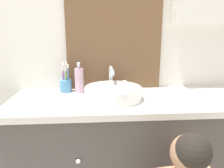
# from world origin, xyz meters

# --- Properties ---
(wall_back) EXTENTS (3.20, 0.18, 2.50)m
(wall_back) POSITION_xyz_m (0.03, 0.62, 1.28)
(wall_back) COLOR silver
(wall_back) RESTS_ON ground_plane
(vanity_counter) EXTENTS (1.47, 0.50, 0.87)m
(vanity_counter) POSITION_xyz_m (0.00, 0.35, 0.44)
(vanity_counter) COLOR #4C4742
(vanity_counter) RESTS_ON ground_plane
(sink_basin) EXTENTS (0.32, 0.38, 0.16)m
(sink_basin) POSITION_xyz_m (-0.14, 0.35, 0.91)
(sink_basin) COLOR white
(sink_basin) RESTS_ON vanity_counter
(toothbrush_holder) EXTENTS (0.07, 0.07, 0.19)m
(toothbrush_holder) POSITION_xyz_m (-0.43, 0.52, 0.92)
(toothbrush_holder) COLOR #4C93C6
(toothbrush_holder) RESTS_ON vanity_counter
(soap_dispenser) EXTENTS (0.05, 0.05, 0.19)m
(soap_dispenser) POSITION_xyz_m (-0.34, 0.49, 0.96)
(soap_dispenser) COLOR #CCA3BC
(soap_dispenser) RESTS_ON vanity_counter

